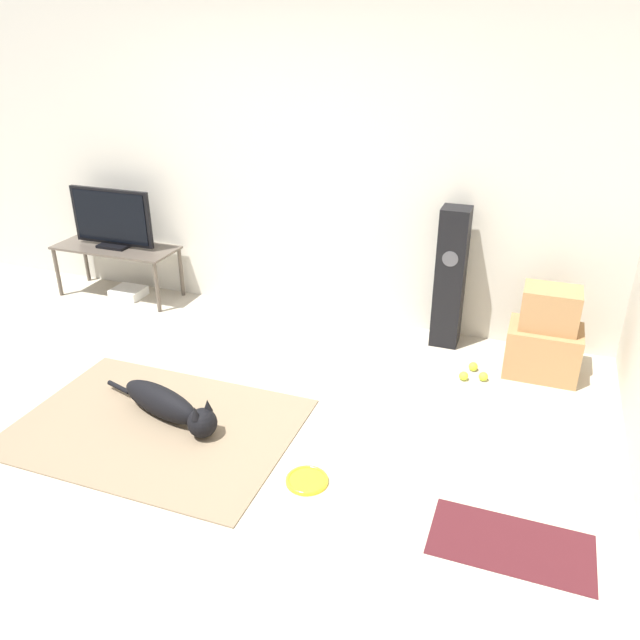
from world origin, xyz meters
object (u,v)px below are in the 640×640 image
object	(u,v)px
tv	(112,219)
tv_stand	(116,252)
cardboard_box_upper	(550,308)
tennis_ball_by_boxes	(464,376)
tennis_ball_loose_on_carpet	(473,366)
floor_speaker	(450,278)
tennis_ball_near_speaker	(483,376)
frisbee	(307,480)
cardboard_box_lower	(543,351)
game_console	(129,292)
dog	(169,406)

from	to	relation	value
tv	tv_stand	bearing A→B (deg)	-90.00
cardboard_box_upper	tennis_ball_by_boxes	xyz separation A→B (m)	(-0.51, -0.31, -0.48)
tv_stand	tennis_ball_loose_on_carpet	distance (m)	3.33
floor_speaker	tennis_ball_by_boxes	size ratio (longest dim) A/B	16.76
tv_stand	tennis_ball_loose_on_carpet	size ratio (longest dim) A/B	17.20
floor_speaker	tennis_ball_near_speaker	xyz separation A→B (m)	(0.37, -0.50, -0.52)
frisbee	tv_stand	world-z (taller)	tv_stand
floor_speaker	tennis_ball_by_boxes	bearing A→B (deg)	-66.80
frisbee	cardboard_box_upper	bearing A→B (deg)	55.88
floor_speaker	tv_stand	size ratio (longest dim) A/B	0.97
tennis_ball_by_boxes	cardboard_box_lower	bearing A→B (deg)	30.43
floor_speaker	tv	bearing A→B (deg)	-178.41
tv_stand	game_console	xyz separation A→B (m)	(0.08, -0.01, -0.38)
tennis_ball_by_boxes	tennis_ball_near_speaker	world-z (taller)	same
cardboard_box_lower	tennis_ball_near_speaker	size ratio (longest dim) A/B	7.71
cardboard_box_upper	tennis_ball_loose_on_carpet	bearing A→B (deg)	-162.25
cardboard_box_upper	tennis_ball_near_speaker	bearing A→B (deg)	-144.41
tv	tennis_ball_loose_on_carpet	size ratio (longest dim) A/B	12.16
floor_speaker	tennis_ball_near_speaker	world-z (taller)	floor_speaker
frisbee	floor_speaker	xyz separation A→B (m)	(0.43, 1.96, 0.54)
floor_speaker	frisbee	bearing A→B (deg)	-102.30
tennis_ball_loose_on_carpet	tennis_ball_near_speaker	bearing A→B (deg)	-53.94
tennis_ball_by_boxes	tennis_ball_near_speaker	bearing A→B (deg)	17.08
cardboard_box_lower	tv	bearing A→B (deg)	177.56
cardboard_box_lower	tennis_ball_by_boxes	xyz separation A→B (m)	(-0.51, -0.30, -0.15)
tennis_ball_near_speaker	game_console	size ratio (longest dim) A/B	0.23
dog	tennis_ball_loose_on_carpet	world-z (taller)	dog
floor_speaker	tennis_ball_by_boxes	distance (m)	0.79
tennis_ball_loose_on_carpet	tennis_ball_by_boxes	bearing A→B (deg)	-105.96
frisbee	game_console	xyz separation A→B (m)	(-2.51, 1.86, 0.03)
tv_stand	game_console	size ratio (longest dim) A/B	3.99
cardboard_box_upper	tv	distance (m)	3.77
cardboard_box_lower	tv_stand	distance (m)	3.77
dog	tennis_ball_by_boxes	size ratio (longest dim) A/B	15.04
dog	tennis_ball_by_boxes	bearing A→B (deg)	34.27
cardboard_box_lower	tv_stand	world-z (taller)	tv_stand
floor_speaker	tennis_ball_near_speaker	size ratio (longest dim) A/B	16.76
tv_stand	game_console	distance (m)	0.39
tv	tennis_ball_by_boxes	world-z (taller)	tv
floor_speaker	game_console	bearing A→B (deg)	-178.16
cardboard_box_lower	tv	world-z (taller)	tv
cardboard_box_upper	floor_speaker	bearing A→B (deg)	162.69
tennis_ball_near_speaker	tennis_ball_loose_on_carpet	distance (m)	0.15
cardboard_box_upper	cardboard_box_lower	bearing A→B (deg)	-105.34
dog	tennis_ball_loose_on_carpet	size ratio (longest dim) A/B	15.04
tennis_ball_by_boxes	game_console	xyz separation A→B (m)	(-3.17, 0.45, 0.01)
floor_speaker	game_console	distance (m)	2.99
cardboard_box_lower	game_console	bearing A→B (deg)	177.67
dog	cardboard_box_lower	bearing A→B (deg)	33.42
cardboard_box_upper	tennis_ball_loose_on_carpet	xyz separation A→B (m)	(-0.46, -0.15, -0.48)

